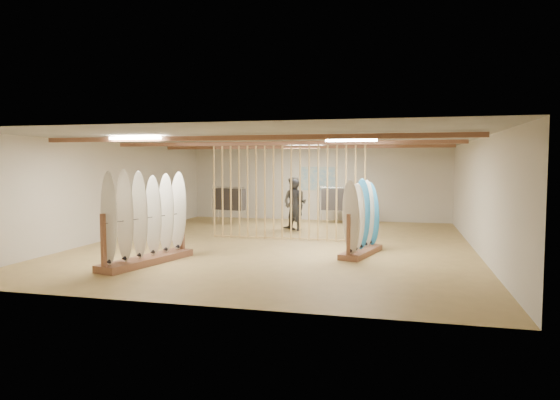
% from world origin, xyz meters
% --- Properties ---
extents(floor, '(12.00, 12.00, 0.00)m').
position_xyz_m(floor, '(0.00, 0.00, 0.00)').
color(floor, tan).
rests_on(floor, ground).
extents(ceiling, '(12.00, 12.00, 0.00)m').
position_xyz_m(ceiling, '(0.00, 0.00, 2.80)').
color(ceiling, '#999791').
rests_on(ceiling, ground).
extents(wall_back, '(12.00, 0.00, 12.00)m').
position_xyz_m(wall_back, '(0.00, 6.00, 1.40)').
color(wall_back, beige).
rests_on(wall_back, ground).
extents(wall_front, '(12.00, 0.00, 12.00)m').
position_xyz_m(wall_front, '(0.00, -6.00, 1.40)').
color(wall_front, beige).
rests_on(wall_front, ground).
extents(wall_left, '(0.00, 12.00, 12.00)m').
position_xyz_m(wall_left, '(-5.00, 0.00, 1.40)').
color(wall_left, beige).
rests_on(wall_left, ground).
extents(wall_right, '(0.00, 12.00, 12.00)m').
position_xyz_m(wall_right, '(5.00, 0.00, 1.40)').
color(wall_right, beige).
rests_on(wall_right, ground).
extents(ceiling_slats, '(9.50, 6.12, 0.10)m').
position_xyz_m(ceiling_slats, '(0.00, 0.00, 2.72)').
color(ceiling_slats, brown).
rests_on(ceiling_slats, ground).
extents(light_panels, '(1.20, 0.35, 0.06)m').
position_xyz_m(light_panels, '(0.00, 0.00, 2.74)').
color(light_panels, white).
rests_on(light_panels, ground).
extents(bamboo_partition, '(4.45, 0.05, 2.78)m').
position_xyz_m(bamboo_partition, '(0.00, 0.80, 1.40)').
color(bamboo_partition, tan).
rests_on(bamboo_partition, ground).
extents(poster, '(1.40, 0.03, 0.90)m').
position_xyz_m(poster, '(0.00, 5.98, 1.60)').
color(poster, teal).
rests_on(poster, ground).
extents(rack_left, '(1.17, 2.54, 2.00)m').
position_xyz_m(rack_left, '(-2.19, -3.26, 0.69)').
color(rack_left, brown).
rests_on(rack_left, floor).
extents(rack_right, '(0.93, 1.92, 1.77)m').
position_xyz_m(rack_right, '(2.27, -1.08, 0.60)').
color(rack_right, brown).
rests_on(rack_right, floor).
extents(clothing_rack_a, '(1.24, 0.61, 1.37)m').
position_xyz_m(clothing_rack_a, '(-2.88, 4.05, 0.89)').
color(clothing_rack_a, silver).
rests_on(clothing_rack_a, floor).
extents(clothing_rack_b, '(1.27, 0.38, 1.36)m').
position_xyz_m(clothing_rack_b, '(0.95, 4.92, 0.88)').
color(clothing_rack_b, silver).
rests_on(clothing_rack_b, floor).
extents(shopper_a, '(0.83, 0.77, 1.89)m').
position_xyz_m(shopper_a, '(-0.18, 2.84, 0.95)').
color(shopper_a, '#24262B').
rests_on(shopper_a, floor).
extents(shopper_b, '(1.12, 0.98, 1.98)m').
position_xyz_m(shopper_b, '(-0.23, 2.96, 0.99)').
color(shopper_b, '#3D392F').
rests_on(shopper_b, floor).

